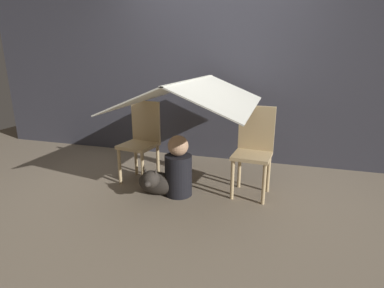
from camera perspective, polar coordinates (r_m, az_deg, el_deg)
The scene contains 7 objects.
ground_plane at distance 3.11m, azimuth -1.21°, elevation -9.91°, with size 8.80×8.80×0.00m, color gray.
wall_back at distance 4.07m, azimuth 4.62°, elevation 14.47°, with size 7.00×0.05×2.50m.
chair_left at distance 3.41m, azimuth -9.58°, elevation 1.04°, with size 0.41×0.41×0.90m.
chair_right at distance 3.08m, azimuth 11.67°, elevation -0.70°, with size 0.39×0.39×0.90m.
sheet_canopy at distance 3.02m, azimuth -0.00°, elevation 9.80°, with size 1.25×1.60×0.27m.
person_front at distance 3.04m, azimuth -2.61°, elevation -4.77°, with size 0.28×0.28×0.63m.
dog at distance 3.08m, azimuth -6.84°, elevation -7.22°, with size 0.42×0.38×0.34m.
Camera 1 is at (0.87, -2.65, 1.36)m, focal length 28.00 mm.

